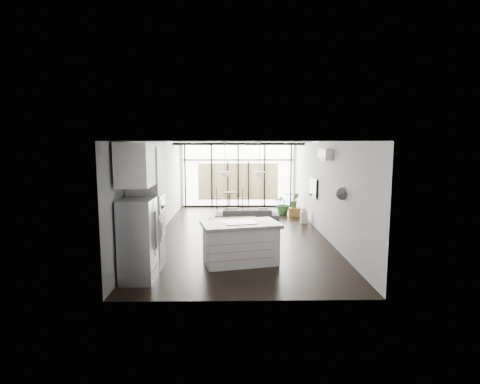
{
  "coord_description": "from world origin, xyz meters",
  "views": [
    {
      "loc": [
        -0.2,
        -11.3,
        2.76
      ],
      "look_at": [
        0.0,
        0.3,
        1.25
      ],
      "focal_mm": 28.0,
      "sensor_mm": 36.0,
      "label": 1
    }
  ],
  "objects_px": {
    "fridge": "(138,240)",
    "pouf": "(245,216)",
    "milk_can": "(304,216)",
    "island": "(240,243)",
    "sofa": "(247,214)",
    "console_bench": "(233,226)",
    "tv": "(314,188)"
  },
  "relations": [
    {
      "from": "island",
      "to": "sofa",
      "type": "bearing_deg",
      "value": 72.57
    },
    {
      "from": "island",
      "to": "console_bench",
      "type": "relative_size",
      "value": 1.18
    },
    {
      "from": "milk_can",
      "to": "tv",
      "type": "xyz_separation_m",
      "value": [
        0.21,
        -0.45,
        1.03
      ]
    },
    {
      "from": "fridge",
      "to": "console_bench",
      "type": "height_order",
      "value": "fridge"
    },
    {
      "from": "pouf",
      "to": "milk_can",
      "type": "height_order",
      "value": "milk_can"
    },
    {
      "from": "fridge",
      "to": "pouf",
      "type": "bearing_deg",
      "value": 68.44
    },
    {
      "from": "milk_can",
      "to": "pouf",
      "type": "bearing_deg",
      "value": 167.65
    },
    {
      "from": "fridge",
      "to": "milk_can",
      "type": "xyz_separation_m",
      "value": [
        4.37,
        5.4,
        -0.57
      ]
    },
    {
      "from": "fridge",
      "to": "milk_can",
      "type": "relative_size",
      "value": 3.12
    },
    {
      "from": "island",
      "to": "milk_can",
      "type": "xyz_separation_m",
      "value": [
        2.3,
        4.33,
        -0.21
      ]
    },
    {
      "from": "milk_can",
      "to": "fridge",
      "type": "bearing_deg",
      "value": -128.98
    },
    {
      "from": "console_bench",
      "to": "fridge",
      "type": "bearing_deg",
      "value": -126.68
    },
    {
      "from": "console_bench",
      "to": "tv",
      "type": "relative_size",
      "value": 1.34
    },
    {
      "from": "fridge",
      "to": "tv",
      "type": "xyz_separation_m",
      "value": [
        4.58,
        4.95,
        0.47
      ]
    },
    {
      "from": "fridge",
      "to": "sofa",
      "type": "xyz_separation_m",
      "value": [
        2.36,
        4.94,
        -0.42
      ]
    },
    {
      "from": "sofa",
      "to": "console_bench",
      "type": "relative_size",
      "value": 1.42
    },
    {
      "from": "pouf",
      "to": "milk_can",
      "type": "xyz_separation_m",
      "value": [
        2.06,
        -0.45,
        0.08
      ]
    },
    {
      "from": "island",
      "to": "tv",
      "type": "relative_size",
      "value": 1.58
    },
    {
      "from": "milk_can",
      "to": "tv",
      "type": "distance_m",
      "value": 1.15
    },
    {
      "from": "fridge",
      "to": "pouf",
      "type": "height_order",
      "value": "fridge"
    },
    {
      "from": "pouf",
      "to": "milk_can",
      "type": "relative_size",
      "value": 0.85
    },
    {
      "from": "island",
      "to": "pouf",
      "type": "xyz_separation_m",
      "value": [
        0.24,
        4.78,
        -0.29
      ]
    },
    {
      "from": "fridge",
      "to": "tv",
      "type": "relative_size",
      "value": 1.52
    },
    {
      "from": "island",
      "to": "pouf",
      "type": "bearing_deg",
      "value": 73.93
    },
    {
      "from": "console_bench",
      "to": "island",
      "type": "bearing_deg",
      "value": -97.71
    },
    {
      "from": "island",
      "to": "sofa",
      "type": "height_order",
      "value": "island"
    },
    {
      "from": "sofa",
      "to": "milk_can",
      "type": "relative_size",
      "value": 3.93
    },
    {
      "from": "sofa",
      "to": "pouf",
      "type": "bearing_deg",
      "value": -87.95
    },
    {
      "from": "console_bench",
      "to": "pouf",
      "type": "xyz_separation_m",
      "value": [
        0.42,
        1.87,
        -0.05
      ]
    },
    {
      "from": "milk_can",
      "to": "island",
      "type": "bearing_deg",
      "value": -117.94
    },
    {
      "from": "fridge",
      "to": "pouf",
      "type": "relative_size",
      "value": 3.66
    },
    {
      "from": "island",
      "to": "tv",
      "type": "xyz_separation_m",
      "value": [
        2.51,
        3.88,
        0.82
      ]
    }
  ]
}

